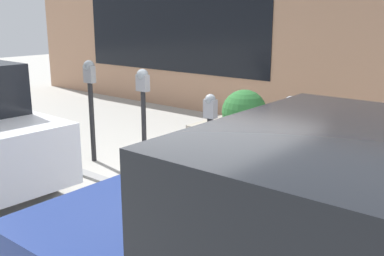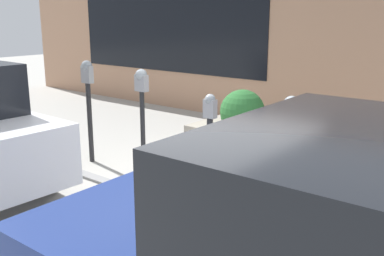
{
  "view_description": "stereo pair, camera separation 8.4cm",
  "coord_description": "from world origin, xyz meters",
  "px_view_note": "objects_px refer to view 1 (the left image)",
  "views": [
    {
      "loc": [
        -3.27,
        3.8,
        2.26
      ],
      "look_at": [
        0.0,
        -0.13,
        0.96
      ],
      "focal_mm": 42.0,
      "sensor_mm": 36.0,
      "label": 1
    },
    {
      "loc": [
        -3.2,
        3.85,
        2.26
      ],
      "look_at": [
        0.0,
        -0.13,
        0.96
      ],
      "focal_mm": 42.0,
      "sensor_mm": 36.0,
      "label": 2
    }
  ],
  "objects_px": {
    "parking_meter_middle": "(210,133)",
    "trash_bin": "(342,171)",
    "parking_meter_second": "(289,135)",
    "parking_meter_farthest": "(90,94)",
    "planter_box": "(244,135)",
    "parking_meter_fourth": "(143,102)"
  },
  "relations": [
    {
      "from": "parking_meter_fourth",
      "to": "planter_box",
      "type": "distance_m",
      "value": 1.76
    },
    {
      "from": "parking_meter_second",
      "to": "trash_bin",
      "type": "height_order",
      "value": "parking_meter_second"
    },
    {
      "from": "parking_meter_second",
      "to": "parking_meter_middle",
      "type": "xyz_separation_m",
      "value": [
        1.07,
        -0.01,
        -0.16
      ]
    },
    {
      "from": "parking_meter_farthest",
      "to": "parking_meter_second",
      "type": "bearing_deg",
      "value": 179.57
    },
    {
      "from": "parking_meter_fourth",
      "to": "planter_box",
      "type": "relative_size",
      "value": 1.04
    },
    {
      "from": "parking_meter_middle",
      "to": "parking_meter_farthest",
      "type": "relative_size",
      "value": 0.84
    },
    {
      "from": "planter_box",
      "to": "parking_meter_fourth",
      "type": "bearing_deg",
      "value": 64.96
    },
    {
      "from": "parking_meter_second",
      "to": "planter_box",
      "type": "relative_size",
      "value": 0.97
    },
    {
      "from": "trash_bin",
      "to": "parking_meter_middle",
      "type": "bearing_deg",
      "value": 20.32
    },
    {
      "from": "parking_meter_fourth",
      "to": "parking_meter_farthest",
      "type": "relative_size",
      "value": 0.97
    },
    {
      "from": "parking_meter_middle",
      "to": "trash_bin",
      "type": "bearing_deg",
      "value": -159.68
    },
    {
      "from": "trash_bin",
      "to": "parking_meter_second",
      "type": "bearing_deg",
      "value": 54.53
    },
    {
      "from": "parking_meter_middle",
      "to": "parking_meter_second",
      "type": "bearing_deg",
      "value": 179.32
    },
    {
      "from": "parking_meter_middle",
      "to": "parking_meter_farthest",
      "type": "height_order",
      "value": "parking_meter_farthest"
    },
    {
      "from": "parking_meter_second",
      "to": "planter_box",
      "type": "xyz_separation_m",
      "value": [
        1.56,
        -1.52,
        -0.59
      ]
    },
    {
      "from": "parking_meter_fourth",
      "to": "planter_box",
      "type": "height_order",
      "value": "parking_meter_fourth"
    },
    {
      "from": "parking_meter_middle",
      "to": "parking_meter_fourth",
      "type": "relative_size",
      "value": 0.86
    },
    {
      "from": "parking_meter_middle",
      "to": "parking_meter_fourth",
      "type": "xyz_separation_m",
      "value": [
        1.18,
        -0.03,
        0.24
      ]
    },
    {
      "from": "parking_meter_middle",
      "to": "trash_bin",
      "type": "height_order",
      "value": "parking_meter_middle"
    },
    {
      "from": "parking_meter_farthest",
      "to": "planter_box",
      "type": "xyz_separation_m",
      "value": [
        -1.83,
        -1.49,
        -0.65
      ]
    },
    {
      "from": "parking_meter_farthest",
      "to": "parking_meter_middle",
      "type": "bearing_deg",
      "value": 179.69
    },
    {
      "from": "parking_meter_farthest",
      "to": "trash_bin",
      "type": "xyz_separation_m",
      "value": [
        -3.78,
        -0.53,
        -0.53
      ]
    }
  ]
}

